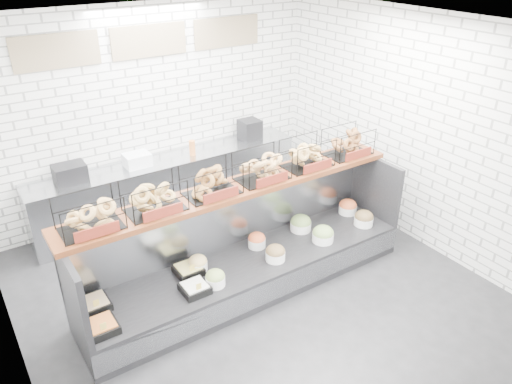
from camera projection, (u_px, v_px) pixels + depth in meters
ground at (263, 300)px, 5.77m from camera, size 5.50×5.50×0.00m
room_shell at (232, 116)px, 5.26m from camera, size 5.02×5.51×3.01m
display_case at (248, 262)px, 5.88m from camera, size 4.00×0.90×1.20m
bagel_shelf at (238, 176)px, 5.51m from camera, size 4.10×0.50×0.40m
prep_counter at (170, 185)px, 7.35m from camera, size 4.00×0.60×1.20m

